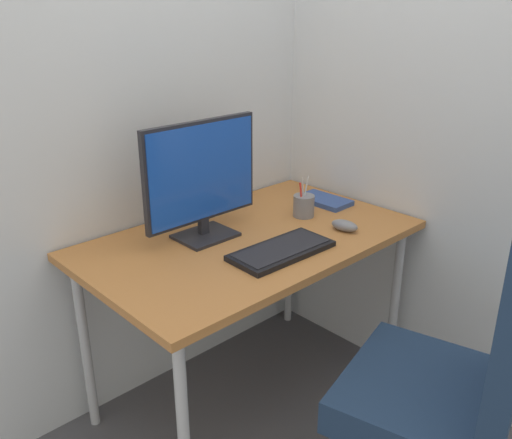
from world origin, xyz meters
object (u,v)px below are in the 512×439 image
(monitor, at_px, (202,177))
(mouse, at_px, (345,226))
(pen_holder, at_px, (303,205))
(notebook, at_px, (324,200))
(office_chair, at_px, (462,360))
(keyboard, at_px, (281,250))

(monitor, height_order, mouse, monitor)
(pen_holder, xyz_separation_m, notebook, (0.19, 0.04, -0.04))
(office_chair, bearing_deg, keyboard, 97.53)
(pen_holder, height_order, notebook, pen_holder)
(monitor, bearing_deg, keyboard, -71.09)
(keyboard, distance_m, mouse, 0.33)
(monitor, xyz_separation_m, pen_holder, (0.43, -0.11, -0.19))
(office_chair, xyz_separation_m, pen_holder, (0.24, 0.85, 0.19))
(monitor, height_order, pen_holder, monitor)
(mouse, height_order, pen_holder, pen_holder)
(keyboard, bearing_deg, pen_holder, 30.62)
(keyboard, height_order, mouse, mouse)
(office_chair, bearing_deg, pen_holder, 74.35)
(mouse, height_order, notebook, mouse)
(mouse, xyz_separation_m, notebook, (0.19, 0.26, -0.01))
(pen_holder, bearing_deg, keyboard, -149.38)
(pen_holder, bearing_deg, monitor, 165.07)
(keyboard, bearing_deg, monitor, 108.91)
(keyboard, bearing_deg, notebook, 24.76)
(office_chair, height_order, keyboard, office_chair)
(office_chair, xyz_separation_m, monitor, (-0.19, 0.96, 0.38))
(monitor, relative_size, pen_holder, 2.85)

